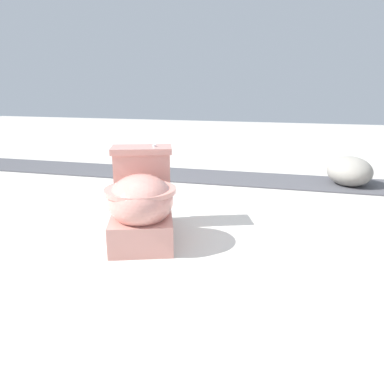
% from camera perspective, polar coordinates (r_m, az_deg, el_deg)
% --- Properties ---
extents(ground_plane, '(14.00, 14.00, 0.00)m').
position_cam_1_polar(ground_plane, '(2.41, -6.86, -5.21)').
color(ground_plane, beige).
extents(gravel_strip, '(0.56, 8.00, 0.01)m').
position_cam_1_polar(gravel_strip, '(3.59, 8.59, 1.96)').
color(gravel_strip, '#4C4C51').
rests_on(gravel_strip, ground).
extents(toilet, '(0.72, 0.56, 0.52)m').
position_cam_1_polar(toilet, '(2.18, -7.67, -1.49)').
color(toilet, tan).
rests_on(toilet, ground).
extents(boulder_near, '(0.54, 0.52, 0.26)m').
position_cam_1_polar(boulder_near, '(3.59, 22.87, 2.93)').
color(boulder_near, gray).
rests_on(boulder_near, ground).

